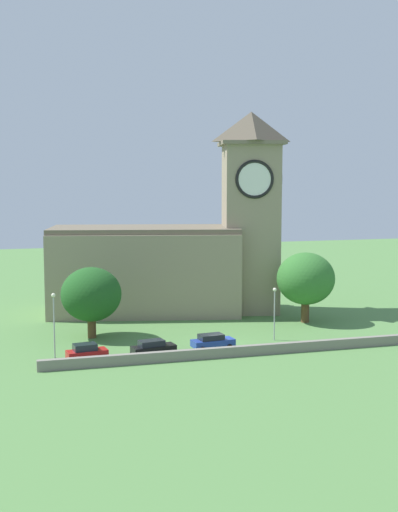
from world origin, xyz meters
TOP-DOWN VIEW (x-y plane):
  - ground_plane at (0.00, 15.00)m, footprint 200.00×200.00m
  - church at (-0.17, 20.08)m, footprint 33.66×17.24m
  - quay_barrier at (0.00, -5.08)m, footprint 41.16×0.70m
  - car_red at (-15.48, -2.73)m, footprint 4.35×2.55m
  - car_black at (-8.38, -2.28)m, footprint 4.94×2.62m
  - car_blue at (-1.47, -1.33)m, footprint 4.91×2.60m
  - streetlamp_west_end at (-18.55, -0.52)m, footprint 0.44×0.44m
  - streetlamp_west_mid at (6.65, 0.58)m, footprint 0.44×0.44m
  - tree_riverside_east at (14.33, 8.73)m, footprint 7.58×7.58m
  - tree_riverside_west at (-13.70, 7.63)m, footprint 7.13×7.13m

SIDE VIEW (x-z plane):
  - ground_plane at x=0.00m, z-range 0.00..0.00m
  - quay_barrier at x=0.00m, z-range 0.00..1.10m
  - car_blue at x=-1.47m, z-range 0.01..1.69m
  - car_black at x=-8.38m, z-range 0.01..1.69m
  - car_red at x=-15.48m, z-range 0.01..1.89m
  - streetlamp_west_mid at x=6.65m, z-range 1.11..7.32m
  - streetlamp_west_end at x=-18.55m, z-range 1.17..8.10m
  - tree_riverside_west at x=-13.70m, z-range 0.98..9.41m
  - tree_riverside_east at x=14.33m, z-range 1.16..10.38m
  - church at x=-0.17m, z-range -5.46..22.51m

